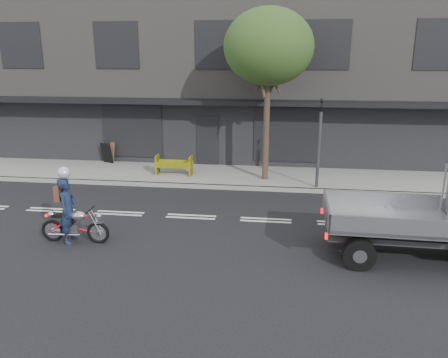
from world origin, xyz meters
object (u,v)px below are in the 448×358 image
street_tree (268,47)px  rider (68,210)px  construction_barrier (173,166)px  motorcycle (75,224)px  sandwich_board (107,153)px  traffic_light_pole (319,148)px

street_tree → rider: (-5.14, -6.52, -4.35)m
construction_barrier → motorcycle: bearing=-100.4°
construction_barrier → sandwich_board: sandwich_board is taller
motorcycle → rider: 0.43m
sandwich_board → street_tree: bearing=9.2°
sandwich_board → motorcycle: bearing=-51.5°
street_tree → construction_barrier: size_ratio=4.40×
traffic_light_pole → motorcycle: size_ratio=1.79×
motorcycle → street_tree: bearing=51.6°
traffic_light_pole → rider: size_ratio=1.89×
traffic_light_pole → construction_barrier: 5.95m
motorcycle → construction_barrier: size_ratio=1.28×
traffic_light_pole → motorcycle: traffic_light_pole is taller
traffic_light_pole → motorcycle: (-6.99, -5.67, -1.13)m
street_tree → construction_barrier: 6.05m
motorcycle → sandwich_board: size_ratio=2.09×
rider → street_tree: bearing=-39.3°
street_tree → traffic_light_pole: (2.00, -0.85, -3.63)m
rider → construction_barrier: bearing=-12.7°
motorcycle → sandwich_board: sandwich_board is taller
street_tree → rider: bearing=-128.2°
street_tree → construction_barrier: street_tree is taller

